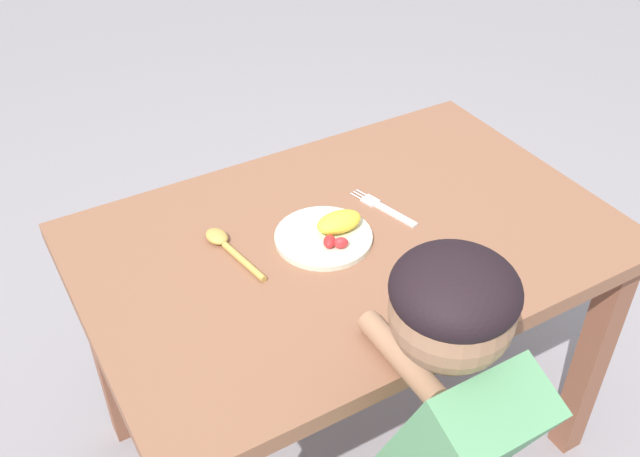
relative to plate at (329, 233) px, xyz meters
The scene contains 5 objects.
ground_plane 0.71m from the plate, 17.75° to the right, with size 8.00×8.00×0.00m, color gray.
dining_table 0.12m from the plate, 17.75° to the right, with size 1.13×0.75×0.69m.
plate is the anchor object (origin of this frame).
fork 0.16m from the plate, ahead, with size 0.07×0.18×0.01m.
spoon 0.21m from the plate, 158.69° to the left, with size 0.06×0.20×0.02m.
Camera 1 is at (-0.66, -1.00, 1.64)m, focal length 40.47 mm.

